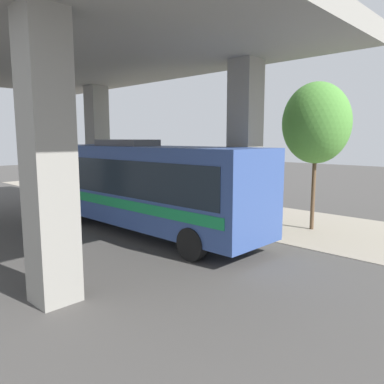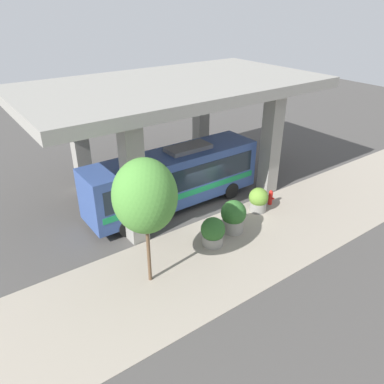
% 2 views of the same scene
% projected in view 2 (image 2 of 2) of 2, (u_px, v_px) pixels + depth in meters
% --- Properties ---
extents(ground_plane, '(80.00, 80.00, 0.00)m').
position_uv_depth(ground_plane, '(215.00, 215.00, 21.15)').
color(ground_plane, '#474442').
rests_on(ground_plane, ground).
extents(sidewalk_strip, '(6.00, 40.00, 0.02)m').
position_uv_depth(sidewalk_strip, '(252.00, 240.00, 18.99)').
color(sidewalk_strip, gray).
rests_on(sidewalk_strip, ground).
extents(overpass, '(9.40, 17.24, 6.78)m').
position_uv_depth(overpass, '(174.00, 97.00, 21.28)').
color(overpass, gray).
rests_on(overpass, ground).
extents(bus, '(2.65, 10.36, 3.53)m').
position_uv_depth(bus, '(174.00, 176.00, 21.22)').
color(bus, '#334C8C').
rests_on(bus, ground).
extents(fire_hydrant, '(0.52, 0.25, 0.93)m').
position_uv_depth(fire_hydrant, '(270.00, 197.00, 22.03)').
color(fire_hydrant, red).
rests_on(fire_hydrant, ground).
extents(planter_front, '(1.32, 1.32, 1.77)m').
position_uv_depth(planter_front, '(233.00, 216.00, 19.33)').
color(planter_front, gray).
rests_on(planter_front, ground).
extents(planter_middle, '(1.21, 1.21, 1.49)m').
position_uv_depth(planter_middle, '(213.00, 232.00, 18.33)').
color(planter_middle, gray).
rests_on(planter_middle, ground).
extents(planter_back, '(1.10, 1.10, 1.44)m').
position_uv_depth(planter_back, '(258.00, 200.00, 21.25)').
color(planter_back, gray).
rests_on(planter_back, ground).
extents(street_tree_near, '(2.56, 2.56, 5.69)m').
position_uv_depth(street_tree_near, '(145.00, 196.00, 14.41)').
color(street_tree_near, brown).
rests_on(street_tree_near, ground).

